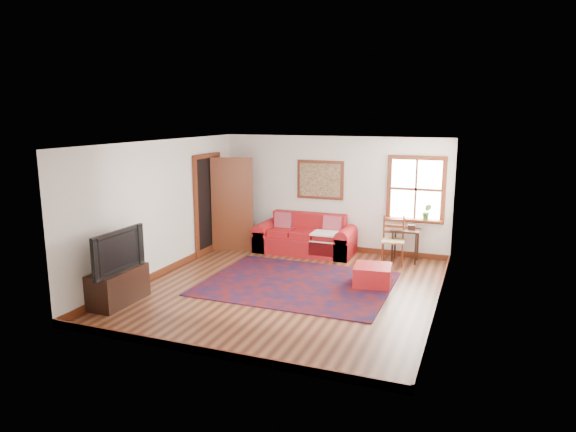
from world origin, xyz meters
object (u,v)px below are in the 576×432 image
at_px(red_leather_sofa, 306,240).
at_px(ladder_back_chair, 393,238).
at_px(red_ottoman, 373,276).
at_px(media_cabinet, 118,286).
at_px(side_table, 406,235).

bearing_deg(red_leather_sofa, ladder_back_chair, -4.89).
distance_m(red_ottoman, media_cabinet, 4.26).
relative_size(red_leather_sofa, red_ottoman, 3.36).
height_order(side_table, ladder_back_chair, ladder_back_chair).
xyz_separation_m(side_table, ladder_back_chair, (-0.21, -0.21, -0.04)).
relative_size(red_ottoman, media_cabinet, 0.62).
distance_m(red_leather_sofa, red_ottoman, 2.47).
distance_m(red_leather_sofa, side_table, 2.14).
xyz_separation_m(side_table, media_cabinet, (-3.89, -4.02, -0.27)).
distance_m(ladder_back_chair, media_cabinet, 5.30).
distance_m(side_table, ladder_back_chair, 0.30).
distance_m(red_leather_sofa, ladder_back_chair, 1.93).
bearing_deg(ladder_back_chair, side_table, 44.43).
bearing_deg(media_cabinet, side_table, 45.92).
relative_size(red_leather_sofa, ladder_back_chair, 2.22).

